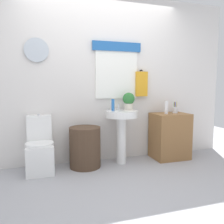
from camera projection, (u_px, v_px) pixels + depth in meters
ground_plane at (126, 188)px, 2.65m from camera, size 8.00×8.00×0.00m
back_wall at (101, 79)px, 3.60m from camera, size 4.40×0.18×2.60m
toilet at (40, 150)px, 3.18m from camera, size 0.38×0.51×0.79m
laundry_hamper at (85, 147)px, 3.33m from camera, size 0.46×0.46×0.59m
pedestal_sink at (121, 125)px, 3.46m from camera, size 0.49×0.49×0.82m
faucet at (119, 107)px, 3.55m from camera, size 0.03×0.03×0.10m
wooden_cabinet at (170, 136)px, 3.74m from camera, size 0.57×0.44×0.74m
soap_bottle at (113, 105)px, 3.44m from camera, size 0.05×0.05×0.18m
potted_plant at (129, 101)px, 3.52m from camera, size 0.19×0.19×0.27m
lotion_bottle at (166, 108)px, 3.62m from camera, size 0.05×0.05×0.21m
toothbrush_cup at (175, 110)px, 3.74m from camera, size 0.08×0.08×0.19m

